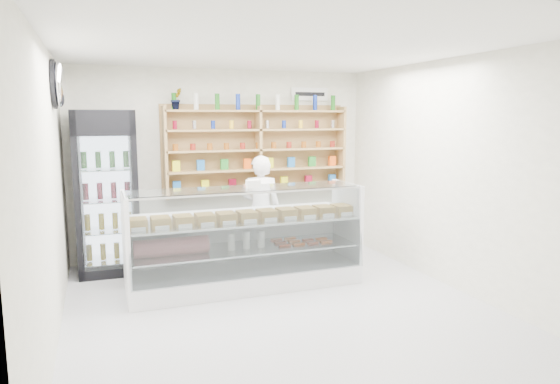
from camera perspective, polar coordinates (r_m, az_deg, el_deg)
name	(u,v)px	position (r m, az deg, el deg)	size (l,w,h in m)	color
room	(281,183)	(5.28, 0.13, 1.04)	(5.00, 5.00, 5.00)	#B5B5BA
display_counter	(245,259)	(6.27, -4.01, -7.63)	(2.86, 0.85, 1.24)	white
shop_worker	(261,210)	(7.12, -2.22, -2.05)	(0.57, 0.37, 1.56)	white
drinks_cooler	(107,192)	(7.07, -19.17, -0.02)	(0.80, 0.78, 2.18)	black
wall_shelving	(258,150)	(7.63, -2.49, 4.82)	(2.84, 0.28, 1.33)	#A9844F
potted_plant	(176,99)	(7.33, -11.76, 10.38)	(0.17, 0.13, 0.30)	#1E6626
security_mirror	(59,84)	(6.13, -23.95, 11.20)	(0.15, 0.50, 0.50)	silver
wall_sign	(310,94)	(8.06, 3.40, 11.10)	(0.62, 0.03, 0.20)	white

